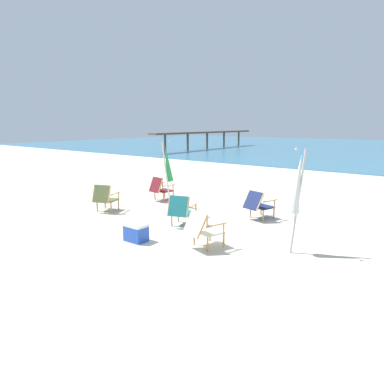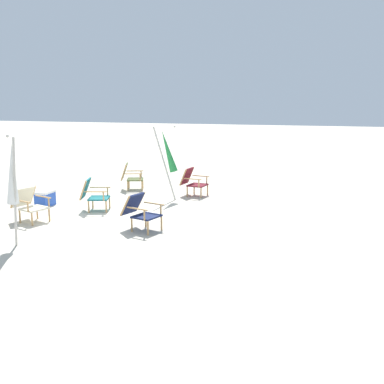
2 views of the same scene
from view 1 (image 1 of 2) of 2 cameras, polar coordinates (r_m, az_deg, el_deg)
ground_plane at (r=8.87m, az=2.25°, el=-5.48°), size 80.00×80.00×0.00m
surf_band at (r=19.06m, az=22.43°, el=2.84°), size 80.00×1.10×0.06m
beach_chair_back_right at (r=8.62m, az=-1.83°, el=-2.99°), size 0.75×0.82×0.81m
beach_chair_front_right at (r=7.17m, az=1.78°, el=-6.05°), size 0.77×0.89×0.78m
beach_chair_far_center at (r=9.45m, az=10.97°, el=-1.97°), size 0.76×0.89×0.78m
beach_chair_back_left at (r=10.39m, az=-14.32°, el=-0.86°), size 0.77×0.83×0.82m
beach_chair_mid_center at (r=11.58m, az=-5.30°, el=0.66°), size 0.67×0.78×0.81m
umbrella_furled_white at (r=6.99m, az=17.16°, el=1.12°), size 0.36×0.41×2.12m
umbrella_furled_green at (r=10.58m, az=-4.11°, el=4.67°), size 0.37×0.68×2.05m
cooler_box at (r=7.72m, az=-9.31°, el=-6.63°), size 0.49×0.35×0.40m
pier_distant at (r=34.17m, az=2.54°, el=9.73°), size 0.90×15.45×1.81m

